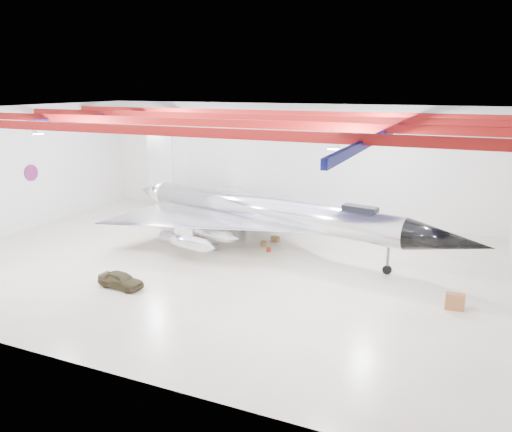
% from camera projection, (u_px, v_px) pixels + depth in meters
% --- Properties ---
extents(floor, '(40.00, 40.00, 0.00)m').
position_uv_depth(floor, '(217.00, 262.00, 36.87)').
color(floor, '#BFB497').
rests_on(floor, ground).
extents(wall_back, '(40.00, 0.00, 40.00)m').
position_uv_depth(wall_back, '(288.00, 161.00, 48.78)').
color(wall_back, silver).
rests_on(wall_back, floor).
extents(wall_left, '(0.00, 30.00, 30.00)m').
position_uv_depth(wall_left, '(12.00, 171.00, 43.18)').
color(wall_left, silver).
rests_on(wall_left, floor).
extents(ceiling, '(40.00, 40.00, 0.00)m').
position_uv_depth(ceiling, '(214.00, 110.00, 34.08)').
color(ceiling, '#0A0F38').
rests_on(ceiling, wall_back).
extents(ceiling_structure, '(39.50, 29.50, 1.08)m').
position_uv_depth(ceiling_structure, '(214.00, 120.00, 34.25)').
color(ceiling_structure, maroon).
rests_on(ceiling_structure, ceiling).
extents(wall_roundel, '(0.10, 1.50, 1.50)m').
position_uv_depth(wall_roundel, '(31.00, 173.00, 45.06)').
color(wall_roundel, '#B21414').
rests_on(wall_roundel, wall_left).
extents(jet_aircraft, '(30.85, 20.89, 8.48)m').
position_uv_depth(jet_aircraft, '(267.00, 214.00, 39.39)').
color(jet_aircraft, silver).
rests_on(jet_aircraft, floor).
extents(jeep, '(3.22, 1.48, 1.07)m').
position_uv_depth(jeep, '(121.00, 280.00, 32.09)').
color(jeep, '#3C351E').
rests_on(jeep, floor).
extents(desk, '(1.10, 0.60, 0.98)m').
position_uv_depth(desk, '(455.00, 302.00, 28.97)').
color(desk, brown).
rests_on(desk, floor).
extents(crate_ply, '(0.55, 0.47, 0.35)m').
position_uv_depth(crate_ply, '(189.00, 244.00, 40.58)').
color(crate_ply, olive).
rests_on(crate_ply, floor).
extents(engine_drum, '(0.59, 0.59, 0.47)m').
position_uv_depth(engine_drum, '(215.00, 247.00, 39.56)').
color(engine_drum, '#59595B').
rests_on(engine_drum, floor).
extents(parts_bin, '(0.71, 0.63, 0.43)m').
position_uv_depth(parts_bin, '(275.00, 239.00, 41.65)').
color(parts_bin, olive).
rests_on(parts_bin, floor).
extents(crate_small, '(0.42, 0.36, 0.26)m').
position_uv_depth(crate_small, '(186.00, 222.00, 47.10)').
color(crate_small, '#59595B').
rests_on(crate_small, floor).
extents(tool_chest, '(0.46, 0.46, 0.32)m').
position_uv_depth(tool_chest, '(269.00, 250.00, 39.13)').
color(tool_chest, maroon).
rests_on(tool_chest, floor).
extents(oil_barrel, '(0.58, 0.52, 0.34)m').
position_uv_depth(oil_barrel, '(264.00, 243.00, 40.69)').
color(oil_barrel, olive).
rests_on(oil_barrel, floor).
extents(spares_box, '(0.50, 0.50, 0.38)m').
position_uv_depth(spares_box, '(290.00, 229.00, 44.58)').
color(spares_box, '#59595B').
rests_on(spares_box, floor).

